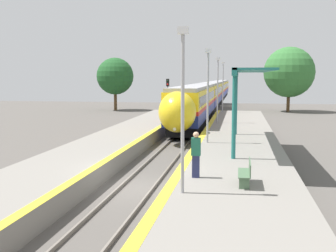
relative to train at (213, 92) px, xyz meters
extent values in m
plane|color=#56514C|center=(0.00, -51.33, -2.26)|extent=(120.00, 120.00, 0.00)
cube|color=slate|center=(-0.72, -51.33, -2.19)|extent=(0.08, 90.00, 0.15)
cube|color=slate|center=(0.72, -51.33, -2.19)|extent=(0.08, 90.00, 0.15)
cube|color=black|center=(0.00, -28.75, -1.63)|extent=(2.41, 17.74, 0.82)
cube|color=navy|center=(0.00, -28.75, -0.77)|extent=(2.73, 19.28, 0.92)
cube|color=red|center=(0.00, -28.75, -0.15)|extent=(2.75, 19.28, 0.31)
cube|color=yellow|center=(0.00, -28.75, 0.70)|extent=(2.73, 19.28, 1.39)
cube|color=black|center=(0.00, -28.75, 0.63)|extent=(2.76, 17.74, 0.76)
cube|color=#9E9EA3|center=(0.00, -28.75, 1.54)|extent=(2.46, 19.28, 0.30)
cylinder|color=black|center=(-0.72, -35.83, -1.83)|extent=(0.12, 0.87, 0.87)
cylinder|color=black|center=(0.72, -35.83, -1.83)|extent=(0.12, 0.87, 0.87)
cylinder|color=black|center=(-0.72, -33.63, -1.83)|extent=(0.12, 0.87, 0.87)
cylinder|color=black|center=(0.72, -33.63, -1.83)|extent=(0.12, 0.87, 0.87)
cylinder|color=black|center=(-0.72, -23.87, -1.83)|extent=(0.12, 0.87, 0.87)
cylinder|color=black|center=(0.72, -23.87, -1.83)|extent=(0.12, 0.87, 0.87)
cylinder|color=black|center=(-0.72, -21.67, -1.83)|extent=(0.12, 0.87, 0.87)
cylinder|color=black|center=(0.72, -21.67, -1.83)|extent=(0.12, 0.87, 0.87)
ellipsoid|color=yellow|center=(0.00, -39.53, 0.08)|extent=(2.62, 3.41, 2.88)
ellipsoid|color=black|center=(0.00, -39.95, 0.56)|extent=(1.91, 1.99, 1.47)
sphere|color=#F9F4CC|center=(0.00, -40.80, -0.97)|extent=(0.24, 0.24, 0.24)
cube|color=black|center=(0.00, -8.67, -1.63)|extent=(2.41, 17.74, 0.82)
cube|color=navy|center=(0.00, -8.67, -0.77)|extent=(2.73, 19.28, 0.92)
cube|color=red|center=(0.00, -8.67, -0.15)|extent=(2.75, 19.28, 0.31)
cube|color=yellow|center=(0.00, -8.67, 0.70)|extent=(2.73, 19.28, 1.39)
cube|color=black|center=(0.00, -8.67, 0.63)|extent=(2.76, 17.74, 0.76)
cube|color=#9E9EA3|center=(0.00, -8.67, 1.54)|extent=(2.46, 19.28, 0.30)
cylinder|color=black|center=(-0.72, -15.74, -1.83)|extent=(0.12, 0.87, 0.87)
cylinder|color=black|center=(0.72, -15.74, -1.83)|extent=(0.12, 0.87, 0.87)
cylinder|color=black|center=(-0.72, -13.54, -1.83)|extent=(0.12, 0.87, 0.87)
cylinder|color=black|center=(0.72, -13.54, -1.83)|extent=(0.12, 0.87, 0.87)
cylinder|color=black|center=(-0.72, -3.79, -1.83)|extent=(0.12, 0.87, 0.87)
cylinder|color=black|center=(0.72, -3.79, -1.83)|extent=(0.12, 0.87, 0.87)
cylinder|color=black|center=(-0.72, -1.59, -1.83)|extent=(0.12, 0.87, 0.87)
cylinder|color=black|center=(0.72, -1.59, -1.83)|extent=(0.12, 0.87, 0.87)
cube|color=black|center=(0.00, 11.42, -1.63)|extent=(2.41, 17.74, 0.82)
cube|color=navy|center=(0.00, 11.42, -0.77)|extent=(2.73, 19.28, 0.92)
cube|color=red|center=(0.00, 11.42, -0.15)|extent=(2.75, 19.28, 0.31)
cube|color=yellow|center=(0.00, 11.42, 0.70)|extent=(2.73, 19.28, 1.39)
cube|color=black|center=(0.00, 11.42, 0.63)|extent=(2.76, 17.74, 0.76)
cube|color=#9E9EA3|center=(0.00, 11.42, 1.54)|extent=(2.46, 19.28, 0.30)
cylinder|color=black|center=(-0.72, 4.34, -1.83)|extent=(0.12, 0.87, 0.87)
cylinder|color=black|center=(0.72, 4.34, -1.83)|extent=(0.12, 0.87, 0.87)
cylinder|color=black|center=(-0.72, 6.54, -1.83)|extent=(0.12, 0.87, 0.87)
cylinder|color=black|center=(0.72, 6.54, -1.83)|extent=(0.12, 0.87, 0.87)
cylinder|color=black|center=(-0.72, 16.30, -1.83)|extent=(0.12, 0.87, 0.87)
cylinder|color=black|center=(0.72, 16.30, -1.83)|extent=(0.12, 0.87, 0.87)
cylinder|color=black|center=(-0.72, 18.50, -1.83)|extent=(0.12, 0.87, 0.87)
cylinder|color=black|center=(0.72, 18.50, -1.83)|extent=(0.12, 0.87, 0.87)
cube|color=black|center=(0.00, 31.50, -1.63)|extent=(2.41, 17.74, 0.82)
cube|color=navy|center=(0.00, 31.50, -0.77)|extent=(2.73, 19.28, 0.92)
cube|color=red|center=(0.00, 31.50, -0.15)|extent=(2.75, 19.28, 0.31)
cube|color=yellow|center=(0.00, 31.50, 0.70)|extent=(2.73, 19.28, 1.39)
cube|color=black|center=(0.00, 31.50, 0.63)|extent=(2.76, 17.74, 0.76)
cube|color=#9E9EA3|center=(0.00, 31.50, 1.54)|extent=(2.46, 19.28, 0.30)
cylinder|color=black|center=(-0.72, 24.42, -1.83)|extent=(0.12, 0.87, 0.87)
cylinder|color=black|center=(0.72, 24.42, -1.83)|extent=(0.12, 0.87, 0.87)
cylinder|color=black|center=(-0.72, 26.62, -1.83)|extent=(0.12, 0.87, 0.87)
cylinder|color=black|center=(0.72, 26.62, -1.83)|extent=(0.12, 0.87, 0.87)
cylinder|color=black|center=(-0.72, 36.38, -1.83)|extent=(0.12, 0.87, 0.87)
cylinder|color=black|center=(0.72, 36.38, -1.83)|extent=(0.12, 0.87, 0.87)
cylinder|color=black|center=(-0.72, 38.58, -1.83)|extent=(0.12, 0.87, 0.87)
cylinder|color=black|center=(0.72, 38.58, -1.83)|extent=(0.12, 0.87, 0.87)
cube|color=gray|center=(4.18, -51.33, -1.82)|extent=(5.01, 64.00, 0.88)
cube|color=yellow|center=(1.88, -51.33, -1.37)|extent=(0.40, 64.00, 0.01)
cube|color=gray|center=(-3.69, -51.33, -1.82)|extent=(4.03, 64.00, 0.88)
cube|color=yellow|center=(-1.88, -51.33, -1.37)|extent=(0.40, 64.00, 0.01)
cube|color=#4C6B4C|center=(4.50, -53.93, -1.17)|extent=(0.36, 0.06, 0.42)
cube|color=#4C6B4C|center=(4.50, -52.70, -1.17)|extent=(0.36, 0.06, 0.42)
cube|color=#4C6B4C|center=(4.50, -53.32, -0.94)|extent=(0.44, 1.64, 0.03)
cube|color=#4C6B4C|center=(4.70, -53.32, -0.71)|extent=(0.04, 1.64, 0.44)
cube|color=navy|center=(2.65, -52.51, -0.94)|extent=(0.28, 0.20, 0.87)
cube|color=#1E604C|center=(2.65, -52.51, -0.16)|extent=(0.36, 0.22, 0.69)
sphere|color=tan|center=(2.65, -52.51, 0.31)|extent=(0.24, 0.24, 0.24)
cylinder|color=#59595E|center=(-2.58, -28.46, -0.32)|extent=(0.14, 0.14, 3.90)
cube|color=black|center=(-2.58, -28.46, 1.98)|extent=(0.28, 0.20, 0.70)
sphere|color=black|center=(-2.58, -28.57, 2.15)|extent=(0.14, 0.14, 0.14)
sphere|color=red|center=(-2.58, -28.57, 1.81)|extent=(0.14, 0.14, 0.14)
cylinder|color=#9E9EA3|center=(2.42, -54.76, 1.27)|extent=(0.12, 0.12, 5.29)
cube|color=silver|center=(2.42, -54.76, 4.03)|extent=(0.36, 0.20, 0.24)
cylinder|color=#9E9EA3|center=(2.42, -43.68, 1.27)|extent=(0.12, 0.12, 5.29)
cube|color=silver|center=(2.42, -43.68, 4.03)|extent=(0.36, 0.20, 0.24)
cylinder|color=#9E9EA3|center=(2.42, -32.60, 1.27)|extent=(0.12, 0.12, 5.29)
cube|color=silver|center=(2.42, -32.60, 4.03)|extent=(0.36, 0.20, 0.24)
cylinder|color=#9E9EA3|center=(2.42, -21.53, 1.27)|extent=(0.12, 0.12, 5.29)
cube|color=silver|center=(2.42, -21.53, 4.03)|extent=(0.36, 0.20, 0.24)
cylinder|color=#1E6B66|center=(4.03, -48.40, 0.64)|extent=(0.20, 0.20, 4.04)
cylinder|color=#1E6B66|center=(4.03, -39.73, 0.64)|extent=(0.20, 0.20, 4.04)
cube|color=#1E6B66|center=(4.03, -44.07, 2.76)|extent=(0.24, 11.68, 0.36)
cube|color=#1E6B66|center=(4.93, -44.07, 2.88)|extent=(2.00, 11.68, 0.10)
cylinder|color=brown|center=(-13.29, -10.36, -0.88)|extent=(0.44, 0.44, 2.77)
sphere|color=#1E5123|center=(-13.29, -10.36, 2.61)|extent=(5.25, 5.25, 5.25)
cylinder|color=brown|center=(10.87, -8.80, -0.93)|extent=(0.44, 0.44, 2.66)
sphere|color=#337033|center=(10.87, -8.80, 3.15)|extent=(6.88, 6.88, 6.88)
camera|label=1|loc=(4.28, -68.55, 2.54)|focal=45.00mm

